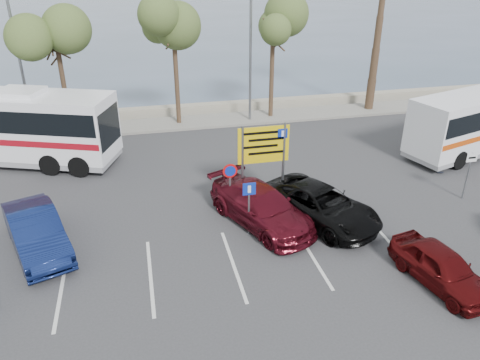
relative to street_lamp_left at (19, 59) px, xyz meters
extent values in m
plane|color=#343336|center=(10.00, -13.52, -4.60)|extent=(120.00, 120.00, 0.00)
cube|color=gray|center=(10.00, 0.48, -4.52)|extent=(44.00, 2.40, 0.15)
cube|color=gray|center=(10.00, 2.48, -4.30)|extent=(48.00, 0.80, 0.60)
plane|color=#3C4F61|center=(10.00, 46.48, -4.59)|extent=(140.00, 140.00, 0.00)
cylinder|color=#382619|center=(2.00, 0.48, -1.93)|extent=(0.28, 0.28, 5.04)
cylinder|color=#382619|center=(8.50, 0.48, -1.65)|extent=(0.28, 0.28, 5.60)
cylinder|color=#382619|center=(14.50, 0.48, -1.86)|extent=(0.28, 0.28, 5.18)
cylinder|color=#382619|center=(21.50, 0.48, 0.55)|extent=(0.48, 0.48, 10.00)
cylinder|color=slate|center=(0.00, 0.08, -0.45)|extent=(0.16, 0.16, 8.00)
cylinder|color=slate|center=(13.00, 0.08, -0.45)|extent=(0.16, 0.16, 8.00)
cylinder|color=slate|center=(10.10, -10.32, -2.80)|extent=(0.12, 0.12, 3.60)
cylinder|color=slate|center=(11.90, -10.32, -2.80)|extent=(0.12, 0.12, 3.60)
cube|color=#DBB70B|center=(11.00, -10.32, -1.90)|extent=(2.20, 0.06, 1.60)
cube|color=#0C2699|center=(11.80, -10.36, -1.45)|extent=(0.42, 0.01, 0.42)
cylinder|color=slate|center=(9.40, -11.12, -3.50)|extent=(0.07, 0.07, 2.20)
cylinder|color=#B20C0C|center=(9.40, -11.15, -2.55)|extent=(0.60, 0.03, 0.60)
cylinder|color=slate|center=(9.80, -12.72, -3.50)|extent=(0.07, 0.07, 2.20)
cube|color=#0C2699|center=(9.80, -12.74, -2.60)|extent=(0.50, 0.03, 0.50)
cylinder|color=slate|center=(19.80, -12.02, -3.50)|extent=(0.07, 0.07, 2.20)
cube|color=white|center=(19.80, -12.04, -2.60)|extent=(0.50, 0.03, 0.40)
imported|color=#101D4E|center=(1.98, -12.02, -3.82)|extent=(3.18, 5.00, 1.56)
imported|color=#540E19|center=(10.48, -12.02, -3.84)|extent=(4.02, 5.62, 1.51)
imported|color=#4D0B0C|center=(15.28, -17.02, -3.95)|extent=(2.29, 4.04, 1.30)
imported|color=black|center=(12.88, -12.36, -3.88)|extent=(4.51, 5.73, 1.45)
imported|color=#2E3445|center=(20.46, -9.17, -3.72)|extent=(0.69, 0.87, 1.75)
camera|label=1|loc=(6.05, -27.70, 5.49)|focal=35.00mm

